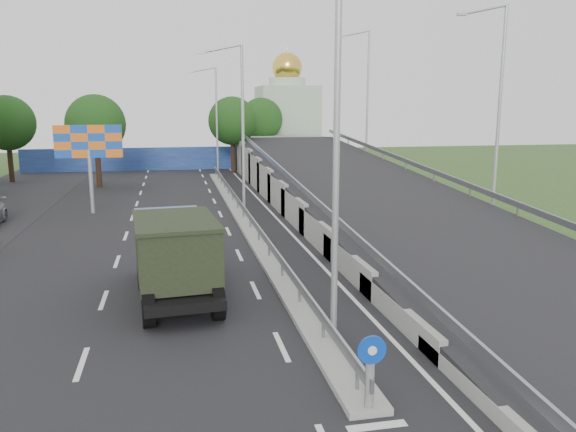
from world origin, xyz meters
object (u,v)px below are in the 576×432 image
object	(u,v)px
sign_bollard	(370,371)
church	(287,117)
billboard	(89,147)
dump_truck	(174,251)
lamp_post_far	(215,115)
lamp_post_mid	(240,120)
lamp_post_near	(330,137)

from	to	relation	value
sign_bollard	church	world-z (taller)	church
billboard	dump_truck	bearing A→B (deg)	-73.78
lamp_post_far	church	bearing A→B (deg)	54.76
lamp_post_mid	lamp_post_far	distance (m)	20.00
sign_bollard	billboard	world-z (taller)	billboard
church	billboard	distance (m)	37.23
lamp_post_far	dump_truck	distance (m)	35.50
lamp_post_far	billboard	size ratio (longest dim) A/B	1.83
church	billboard	xyz separation A→B (m)	(-19.00, -32.00, -1.12)
lamp_post_far	dump_truck	bearing A→B (deg)	-96.78
church	sign_bollard	bearing A→B (deg)	-99.81
church	billboard	world-z (taller)	church
sign_bollard	lamp_post_near	xyz separation A→B (m)	(0.11, 3.83, 4.77)
lamp_post_mid	church	distance (m)	35.41
lamp_post_far	dump_truck	xyz separation A→B (m)	(-4.16, -35.01, -4.17)
lamp_post_near	sign_bollard	bearing A→B (deg)	-91.64
billboard	sign_bollard	bearing A→B (deg)	-70.79
church	lamp_post_far	bearing A→B (deg)	-125.24
sign_bollard	lamp_post_far	size ratio (longest dim) A/B	0.17
lamp_post_near	billboard	world-z (taller)	lamp_post_near
lamp_post_near	billboard	bearing A→B (deg)	112.49
lamp_post_mid	billboard	bearing A→B (deg)	167.62
lamp_post_near	lamp_post_mid	distance (m)	20.00
lamp_post_far	church	distance (m)	17.15
lamp_post_near	lamp_post_mid	bearing A→B (deg)	90.00
sign_bollard	church	size ratio (longest dim) A/B	0.12
sign_bollard	lamp_post_mid	size ratio (longest dim) A/B	0.17
lamp_post_far	billboard	bearing A→B (deg)	-116.84
sign_bollard	dump_truck	size ratio (longest dim) A/B	0.24
sign_bollard	church	bearing A→B (deg)	80.19
lamp_post_near	church	world-z (taller)	church
lamp_post_far	billboard	world-z (taller)	lamp_post_far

